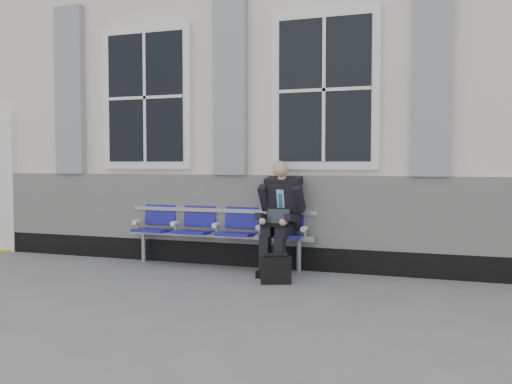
% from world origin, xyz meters
% --- Properties ---
extents(ground, '(70.00, 70.00, 0.00)m').
position_xyz_m(ground, '(0.00, 0.00, 0.00)').
color(ground, slate).
rests_on(ground, ground).
extents(station_building, '(14.40, 4.40, 4.49)m').
position_xyz_m(station_building, '(-0.02, 3.47, 2.22)').
color(station_building, silver).
rests_on(station_building, ground).
extents(bench, '(2.60, 0.47, 0.91)m').
position_xyz_m(bench, '(-1.03, 1.32, 0.55)').
color(bench, '#9EA0A3').
rests_on(bench, ground).
extents(businessman, '(0.56, 0.75, 1.38)m').
position_xyz_m(businessman, '(-0.14, 1.19, 0.75)').
color(businessman, black).
rests_on(businessman, ground).
extents(briefcase, '(0.37, 0.26, 0.35)m').
position_xyz_m(briefcase, '(0.00, 0.57, 0.16)').
color(briefcase, black).
rests_on(briefcase, ground).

